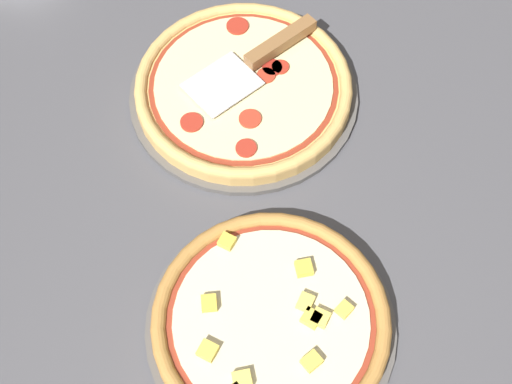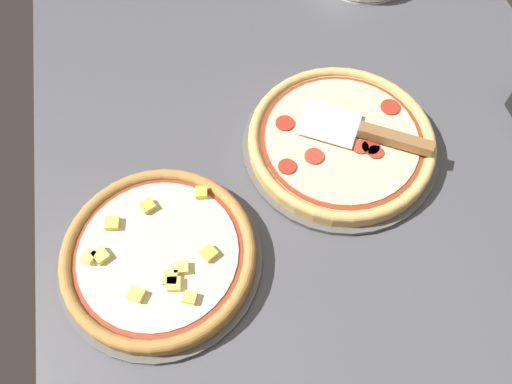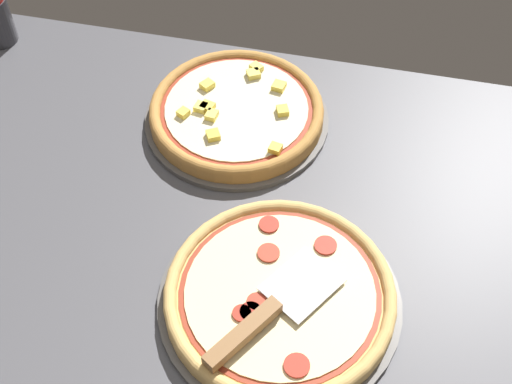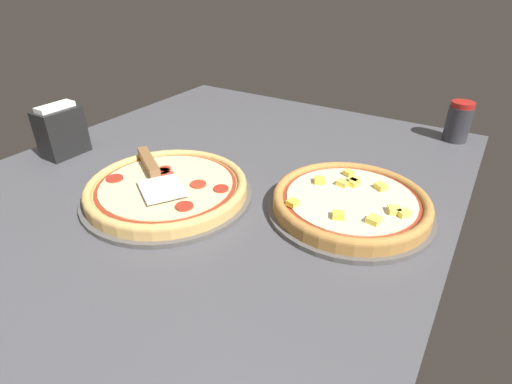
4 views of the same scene
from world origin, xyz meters
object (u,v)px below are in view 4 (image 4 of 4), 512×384
(pizza_front, at_px, (167,187))
(pizza_back, at_px, (351,201))
(serving_spatula, at_px, (152,168))
(parmesan_shaker, at_px, (459,122))
(napkin_holder, at_px, (61,131))

(pizza_front, height_order, pizza_back, pizza_back)
(serving_spatula, relative_size, parmesan_shaker, 2.06)
(pizza_front, relative_size, serving_spatula, 1.49)
(serving_spatula, bearing_deg, pizza_back, 107.67)
(pizza_front, relative_size, napkin_holder, 2.54)
(parmesan_shaker, bearing_deg, pizza_front, -35.38)
(parmesan_shaker, bearing_deg, serving_spatula, -39.39)
(pizza_back, xyz_separation_m, napkin_holder, (0.12, -0.73, 0.04))
(pizza_front, height_order, napkin_holder, napkin_holder)
(pizza_back, relative_size, napkin_holder, 2.33)
(pizza_front, height_order, parmesan_shaker, parmesan_shaker)
(pizza_back, height_order, serving_spatula, serving_spatula)
(parmesan_shaker, height_order, napkin_holder, napkin_holder)
(serving_spatula, xyz_separation_m, napkin_holder, (-0.01, -0.32, 0.02))
(napkin_holder, bearing_deg, serving_spatula, 88.57)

